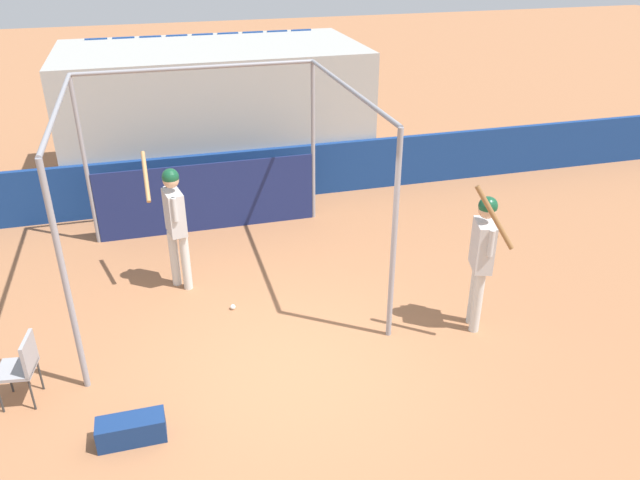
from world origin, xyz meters
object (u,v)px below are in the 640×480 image
player_batter (174,217)px  baseball (233,307)px  player_waiting (482,250)px  equipment_bag (131,430)px  folding_chair (22,363)px

player_batter → baseball: bearing=-153.0°
player_batter → player_waiting: 4.26m
player_batter → equipment_bag: (-0.75, -3.02, -1.00)m
folding_chair → equipment_bag: 1.51m
player_waiting → baseball: size_ratio=29.11×
player_batter → player_waiting: bearing=-130.3°
folding_chair → equipment_bag: bearing=-122.3°
player_batter → baseball: 1.52m
player_waiting → folding_chair: (-5.55, 0.04, -0.65)m
player_batter → folding_chair: 2.85m
equipment_bag → player_batter: bearing=76.1°
player_batter → player_waiting: player_waiting is taller
folding_chair → player_waiting: bearing=-82.1°
player_waiting → player_batter: bearing=-103.2°
player_waiting → folding_chair: bearing=-73.8°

